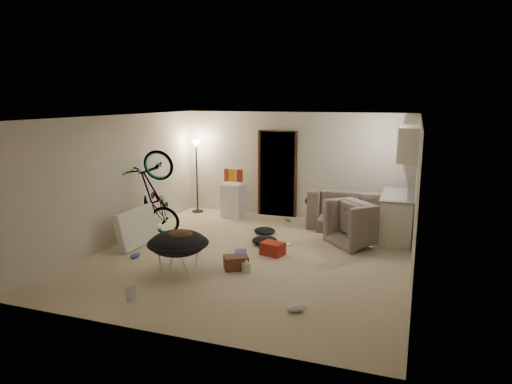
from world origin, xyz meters
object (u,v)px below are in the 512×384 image
(sofa, at_px, (360,214))
(armchair, at_px, (364,228))
(juicer, at_px, (246,267))
(floor_lamp, at_px, (196,160))
(bicycle, at_px, (155,213))
(kitchen_counter, at_px, (397,217))
(mini_fridge, at_px, (233,200))
(drink_case_a, at_px, (236,262))
(saucer_chair, at_px, (178,248))
(drink_case_b, at_px, (273,249))
(tv_box, at_px, (137,227))

(sofa, relative_size, armchair, 2.24)
(juicer, bearing_deg, floor_lamp, 127.10)
(bicycle, relative_size, juicer, 8.11)
(kitchen_counter, xyz_separation_m, mini_fridge, (-3.82, 0.55, -0.04))
(bicycle, bearing_deg, drink_case_a, -125.73)
(floor_lamp, xyz_separation_m, drink_case_a, (2.38, -3.35, -1.19))
(floor_lamp, distance_m, bicycle, 2.29)
(armchair, relative_size, juicer, 4.31)
(floor_lamp, distance_m, drink_case_a, 4.27)
(mini_fridge, xyz_separation_m, saucer_chair, (0.55, -3.72, 0.02))
(armchair, relative_size, drink_case_a, 2.48)
(drink_case_b, bearing_deg, armchair, 56.11)
(floor_lamp, xyz_separation_m, tv_box, (0.10, -2.81, -0.94))
(drink_case_b, bearing_deg, floor_lamp, 154.72)
(drink_case_a, height_order, drink_case_b, drink_case_b)
(kitchen_counter, bearing_deg, drink_case_a, -132.30)
(armchair, xyz_separation_m, bicycle, (-4.13, -0.90, 0.17))
(armchair, bearing_deg, drink_case_a, 95.76)
(saucer_chair, relative_size, juicer, 4.39)
(drink_case_a, distance_m, drink_case_b, 0.96)
(kitchen_counter, distance_m, bicycle, 4.96)
(bicycle, height_order, drink_case_a, bicycle)
(kitchen_counter, height_order, bicycle, bicycle)
(armchair, xyz_separation_m, saucer_chair, (-2.67, -2.59, 0.10))
(floor_lamp, relative_size, tv_box, 1.65)
(floor_lamp, relative_size, drink_case_b, 4.52)
(armchair, height_order, bicycle, bicycle)
(kitchen_counter, distance_m, tv_box, 5.20)
(bicycle, relative_size, drink_case_b, 4.59)
(armchair, height_order, juicer, armchair)
(drink_case_a, bearing_deg, armchair, 17.45)
(bicycle, bearing_deg, juicer, -125.07)
(armchair, bearing_deg, kitchen_counter, -88.51)
(kitchen_counter, bearing_deg, drink_case_b, -139.00)
(drink_case_b, bearing_deg, sofa, 76.87)
(mini_fridge, height_order, juicer, mini_fridge)
(kitchen_counter, relative_size, drink_case_b, 3.74)
(floor_lamp, relative_size, kitchen_counter, 1.21)
(armchair, bearing_deg, mini_fridge, 27.66)
(kitchen_counter, xyz_separation_m, armchair, (-0.60, -0.59, -0.12))
(saucer_chair, xyz_separation_m, juicer, (1.03, 0.40, -0.33))
(armchair, xyz_separation_m, tv_box, (-4.13, -1.57, 0.04))
(kitchen_counter, relative_size, bicycle, 0.82)
(saucer_chair, distance_m, drink_case_a, 0.99)
(mini_fridge, bearing_deg, armchair, -19.04)
(kitchen_counter, relative_size, drink_case_a, 3.80)
(sofa, bearing_deg, drink_case_a, 61.47)
(tv_box, relative_size, drink_case_b, 2.74)
(sofa, bearing_deg, armchair, 99.94)
(bicycle, xyz_separation_m, juicer, (2.49, -1.28, -0.39))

